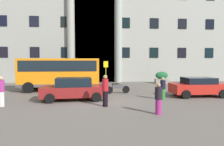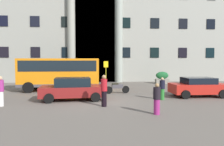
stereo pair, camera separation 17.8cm
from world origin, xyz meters
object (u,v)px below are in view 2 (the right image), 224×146
object	(u,v)px
hedge_planter_far_east	(80,78)
parked_coupe_end	(73,89)
hedge_planter_entrance_left	(43,78)
pedestrian_woman_with_bag	(104,90)
orange_minibus	(60,72)
hedge_planter_west	(162,78)
pedestrian_man_crossing	(1,91)
motorcycle_far_end	(117,88)
parked_estate_mid	(198,87)
pedestrian_woman_dark_dress	(157,99)
bus_stop_sign	(106,71)
pedestrian_man_red_shirt	(162,89)

from	to	relation	value
hedge_planter_far_east	parked_coupe_end	bearing A→B (deg)	-89.53
hedge_planter_entrance_left	parked_coupe_end	world-z (taller)	parked_coupe_end
hedge_planter_entrance_left	pedestrian_woman_with_bag	distance (m)	13.85
parked_coupe_end	hedge_planter_far_east	bearing A→B (deg)	85.90
orange_minibus	hedge_planter_west	bearing A→B (deg)	24.15
hedge_planter_entrance_left	pedestrian_man_crossing	world-z (taller)	pedestrian_man_crossing
hedge_planter_west	hedge_planter_entrance_left	bearing A→B (deg)	178.79
motorcycle_far_end	pedestrian_woman_with_bag	size ratio (longest dim) A/B	1.10
parked_estate_mid	pedestrian_woman_dark_dress	world-z (taller)	pedestrian_woman_dark_dress
bus_stop_sign	parked_coupe_end	xyz separation A→B (m)	(-2.63, -6.88, -0.85)
bus_stop_sign	motorcycle_far_end	world-z (taller)	bus_stop_sign
parked_estate_mid	pedestrian_woman_dark_dress	distance (m)	6.78
pedestrian_man_crossing	parked_coupe_end	bearing A→B (deg)	-140.17
pedestrian_woman_with_bag	hedge_planter_entrance_left	bearing A→B (deg)	-108.47
hedge_planter_entrance_left	hedge_planter_far_east	distance (m)	4.20
orange_minibus	parked_estate_mid	size ratio (longest dim) A/B	1.71
bus_stop_sign	pedestrian_man_crossing	size ratio (longest dim) A/B	1.48
bus_stop_sign	parked_estate_mid	bearing A→B (deg)	-43.98
bus_stop_sign	hedge_planter_far_east	bearing A→B (deg)	134.63
orange_minibus	motorcycle_far_end	bearing A→B (deg)	-24.64
pedestrian_woman_with_bag	hedge_planter_west	bearing A→B (deg)	-166.62
hedge_planter_west	pedestrian_man_crossing	xyz separation A→B (m)	(-13.35, -11.48, 0.22)
motorcycle_far_end	bus_stop_sign	bearing A→B (deg)	89.53
bus_stop_sign	pedestrian_man_crossing	xyz separation A→B (m)	(-6.62, -8.53, -0.72)
bus_stop_sign	hedge_planter_entrance_left	distance (m)	7.66
orange_minibus	pedestrian_man_crossing	size ratio (longest dim) A/B	3.90
orange_minibus	motorcycle_far_end	distance (m)	5.45
hedge_planter_far_east	parked_estate_mid	bearing A→B (deg)	-44.40
pedestrian_woman_dark_dress	pedestrian_man_red_shirt	xyz separation A→B (m)	(1.56, 3.95, -0.01)
orange_minibus	pedestrian_man_red_shirt	size ratio (longest dim) A/B	4.50
pedestrian_man_red_shirt	pedestrian_woman_with_bag	bearing A→B (deg)	112.50
hedge_planter_entrance_left	pedestrian_man_red_shirt	size ratio (longest dim) A/B	1.24
hedge_planter_west	hedge_planter_far_east	xyz separation A→B (m)	(-9.44, -0.21, 0.09)
pedestrian_man_crossing	hedge_planter_entrance_left	bearing A→B (deg)	-71.40
hedge_planter_entrance_left	pedestrian_woman_dark_dress	bearing A→B (deg)	-58.86
hedge_planter_entrance_left	hedge_planter_west	bearing A→B (deg)	-1.21
pedestrian_woman_with_bag	parked_coupe_end	bearing A→B (deg)	-93.72
hedge_planter_entrance_left	orange_minibus	bearing A→B (deg)	-63.13
hedge_planter_west	motorcycle_far_end	world-z (taller)	hedge_planter_west
parked_estate_mid	pedestrian_man_crossing	bearing A→B (deg)	-170.36
motorcycle_far_end	pedestrian_man_red_shirt	size ratio (longest dim) A/B	1.33
parked_estate_mid	pedestrian_woman_with_bag	world-z (taller)	pedestrian_woman_with_bag
motorcycle_far_end	pedestrian_man_red_shirt	distance (m)	4.13
hedge_planter_far_east	pedestrian_woman_with_bag	size ratio (longest dim) A/B	1.12
bus_stop_sign	pedestrian_woman_with_bag	world-z (taller)	bus_stop_sign
parked_coupe_end	pedestrian_woman_dark_dress	xyz separation A→B (m)	(4.48, -4.34, 0.01)
orange_minibus	pedestrian_woman_dark_dress	world-z (taller)	orange_minibus
parked_coupe_end	pedestrian_woman_dark_dress	size ratio (longest dim) A/B	2.85
hedge_planter_far_east	pedestrian_man_red_shirt	size ratio (longest dim) A/B	1.35
parked_coupe_end	motorcycle_far_end	size ratio (longest dim) A/B	2.18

